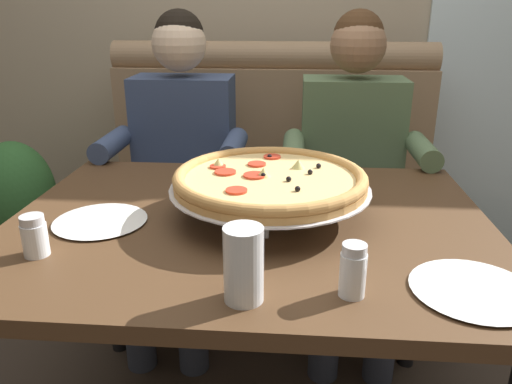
{
  "coord_description": "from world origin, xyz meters",
  "views": [
    {
      "loc": [
        0.12,
        -1.19,
        1.28
      ],
      "look_at": [
        0.02,
        -0.04,
        0.85
      ],
      "focal_mm": 35.03,
      "sensor_mm": 36.0,
      "label": 1
    }
  ],
  "objects": [
    {
      "name": "booth_bench",
      "position": [
        0.0,
        0.95,
        0.4
      ],
      "size": [
        1.51,
        0.78,
        1.13
      ],
      "color": "#937556",
      "rests_on": "ground_plane"
    },
    {
      "name": "dining_table",
      "position": [
        0.0,
        0.0,
        0.67
      ],
      "size": [
        1.26,
        0.96,
        0.76
      ],
      "color": "#4C331E",
      "rests_on": "ground_plane"
    },
    {
      "name": "diner_left",
      "position": [
        -0.34,
        0.68,
        0.71
      ],
      "size": [
        0.54,
        0.64,
        1.27
      ],
      "color": "#2D3342",
      "rests_on": "ground_plane"
    },
    {
      "name": "diner_right",
      "position": [
        0.34,
        0.68,
        0.71
      ],
      "size": [
        0.54,
        0.64,
        1.27
      ],
      "color": "#2D3342",
      "rests_on": "ground_plane"
    },
    {
      "name": "pizza",
      "position": [
        0.05,
        0.03,
        0.86
      ],
      "size": [
        0.53,
        0.53,
        0.13
      ],
      "color": "silver",
      "rests_on": "dining_table"
    },
    {
      "name": "shaker_pepper_flakes",
      "position": [
        0.23,
        -0.35,
        0.8
      ],
      "size": [
        0.05,
        0.05,
        0.11
      ],
      "color": "white",
      "rests_on": "dining_table"
    },
    {
      "name": "shaker_oregano",
      "position": [
        -0.45,
        -0.24,
        0.8
      ],
      "size": [
        0.06,
        0.06,
        0.1
      ],
      "color": "white",
      "rests_on": "dining_table"
    },
    {
      "name": "plate_near_left",
      "position": [
        -0.38,
        -0.05,
        0.77
      ],
      "size": [
        0.24,
        0.24,
        0.02
      ],
      "color": "white",
      "rests_on": "dining_table"
    },
    {
      "name": "plate_near_right",
      "position": [
        0.47,
        -0.32,
        0.77
      ],
      "size": [
        0.25,
        0.25,
        0.02
      ],
      "color": "white",
      "rests_on": "dining_table"
    },
    {
      "name": "drinking_glass",
      "position": [
        0.03,
        -0.38,
        0.82
      ],
      "size": [
        0.08,
        0.08,
        0.15
      ],
      "color": "silver",
      "rests_on": "dining_table"
    },
    {
      "name": "potted_plant",
      "position": [
        -1.2,
        0.92,
        0.39
      ],
      "size": [
        0.36,
        0.36,
        0.7
      ],
      "color": "brown",
      "rests_on": "ground_plane"
    }
  ]
}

